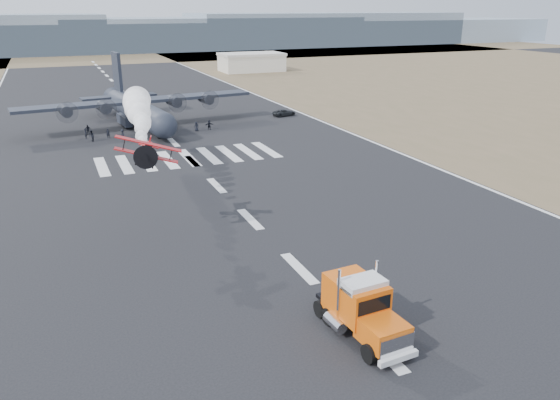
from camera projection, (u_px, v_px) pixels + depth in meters
ground at (378, 347)px, 34.85m from camera, size 500.00×500.00×0.00m
scrub_far at (88, 56)px, 234.56m from camera, size 500.00×80.00×0.00m
runway_markings at (174, 142)px, 86.95m from camera, size 60.00×260.00×0.01m
ridge_seg_d at (81, 37)px, 258.43m from camera, size 150.00×50.00×13.00m
ridge_seg_e at (213, 33)px, 281.82m from camera, size 150.00×50.00×15.00m
ridge_seg_f at (325, 29)px, 305.20m from camera, size 150.00×50.00×17.00m
ridge_seg_g at (421, 30)px, 329.60m from camera, size 150.00×50.00×13.00m
hangar_right at (252, 62)px, 180.88m from camera, size 20.50×12.50×5.90m
semi_truck at (361, 307)px, 35.64m from camera, size 3.49×9.06×4.03m
aerobatic_biplane at (148, 151)px, 49.50m from camera, size 5.81×5.38×3.03m
smoke_trail at (137, 107)px, 69.96m from camera, size 5.13×27.31×3.73m
transport_aircraft at (136, 108)px, 98.71m from camera, size 42.03×34.50×12.12m
support_vehicle at (284, 113)px, 107.71m from camera, size 4.92×2.91×1.28m
crew_a at (108, 133)px, 89.75m from camera, size 0.58×0.48×1.57m
crew_b at (92, 136)px, 87.31m from camera, size 0.68×0.96×1.81m
crew_c at (123, 134)px, 88.77m from camera, size 0.79×1.14×1.61m
crew_d at (88, 130)px, 91.81m from camera, size 1.04×0.60×1.71m
crew_e at (196, 126)px, 94.62m from camera, size 0.83×0.54×1.65m
crew_f at (209, 125)px, 95.68m from camera, size 1.57×0.56×1.68m
crew_g at (86, 134)px, 89.36m from camera, size 0.63×0.70×1.63m
crew_h at (168, 131)px, 91.31m from camera, size 0.72×0.94×1.70m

